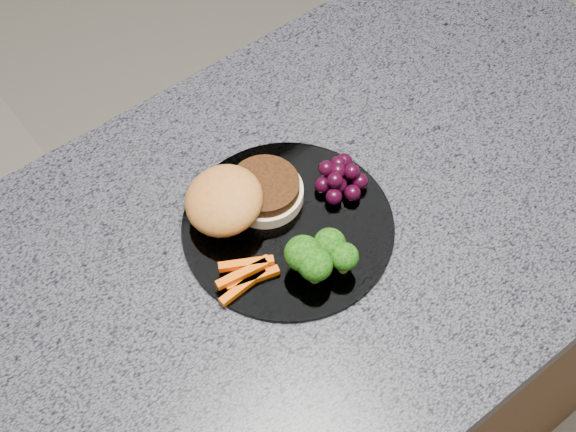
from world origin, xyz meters
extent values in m
cube|color=brown|center=(0.00, 0.00, 0.43)|extent=(1.20, 0.60, 0.86)
cube|color=#53535E|center=(0.00, 0.00, 0.88)|extent=(1.20, 0.60, 0.04)
cylinder|color=white|center=(0.01, 0.01, 0.90)|extent=(0.26, 0.26, 0.01)
cylinder|color=beige|center=(0.02, 0.07, 0.91)|extent=(0.10, 0.10, 0.02)
cylinder|color=#3D210B|center=(0.02, 0.07, 0.93)|extent=(0.09, 0.09, 0.01)
ellipsoid|color=#BD762F|center=(-0.04, 0.07, 0.93)|extent=(0.10, 0.10, 0.05)
cube|color=#EB5A03|center=(-0.07, -0.01, 0.91)|extent=(0.07, 0.02, 0.01)
cube|color=#EB5A03|center=(-0.07, -0.02, 0.91)|extent=(0.06, 0.03, 0.01)
cube|color=#EB5A03|center=(-0.08, -0.02, 0.91)|extent=(0.07, 0.01, 0.01)
cube|color=#EB5A03|center=(-0.06, 0.00, 0.92)|extent=(0.06, 0.04, 0.01)
cube|color=#EB5A03|center=(-0.08, -0.01, 0.92)|extent=(0.07, 0.02, 0.01)
cylinder|color=olive|center=(-0.01, -0.04, 0.92)|extent=(0.02, 0.02, 0.02)
ellipsoid|color=#0C3507|center=(-0.01, -0.04, 0.94)|extent=(0.04, 0.04, 0.04)
cylinder|color=olive|center=(0.02, -0.05, 0.92)|extent=(0.01, 0.01, 0.02)
ellipsoid|color=#0C3507|center=(0.02, -0.05, 0.94)|extent=(0.04, 0.04, 0.03)
cylinder|color=olive|center=(-0.01, -0.06, 0.92)|extent=(0.01, 0.01, 0.02)
ellipsoid|color=#0C3507|center=(-0.01, -0.06, 0.94)|extent=(0.04, 0.04, 0.04)
cylinder|color=olive|center=(0.02, -0.07, 0.92)|extent=(0.01, 0.01, 0.02)
ellipsoid|color=#0C3507|center=(0.02, -0.07, 0.94)|extent=(0.03, 0.03, 0.03)
sphere|color=black|center=(0.09, 0.02, 0.92)|extent=(0.02, 0.02, 0.02)
sphere|color=black|center=(0.11, 0.02, 0.92)|extent=(0.02, 0.02, 0.02)
sphere|color=black|center=(0.10, 0.04, 0.92)|extent=(0.02, 0.02, 0.02)
sphere|color=black|center=(0.08, 0.03, 0.92)|extent=(0.02, 0.02, 0.02)
sphere|color=black|center=(0.08, 0.01, 0.92)|extent=(0.02, 0.02, 0.02)
sphere|color=black|center=(0.10, 0.00, 0.92)|extent=(0.02, 0.02, 0.02)
sphere|color=black|center=(0.12, 0.01, 0.92)|extent=(0.02, 0.02, 0.02)
sphere|color=black|center=(0.12, 0.04, 0.92)|extent=(0.02, 0.02, 0.02)
sphere|color=black|center=(0.10, 0.03, 0.93)|extent=(0.02, 0.02, 0.02)
sphere|color=black|center=(0.09, 0.02, 0.93)|extent=(0.02, 0.02, 0.02)
sphere|color=black|center=(0.11, 0.02, 0.93)|extent=(0.02, 0.02, 0.02)
sphere|color=black|center=(0.09, 0.04, 0.93)|extent=(0.02, 0.02, 0.02)
sphere|color=black|center=(0.11, 0.03, 0.93)|extent=(0.02, 0.02, 0.02)
camera|label=1|loc=(-0.32, -0.41, 1.72)|focal=50.00mm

